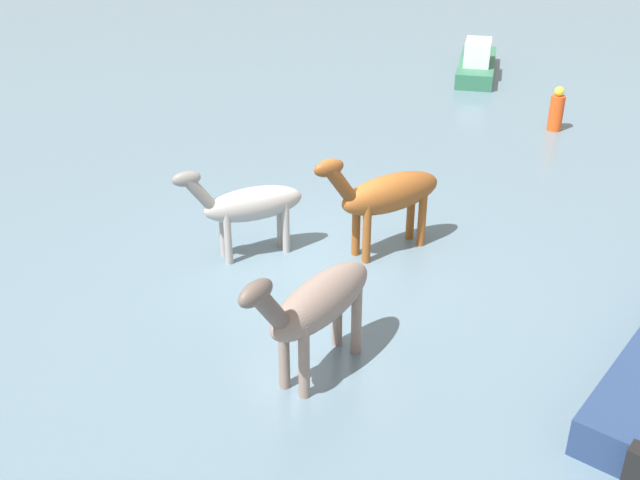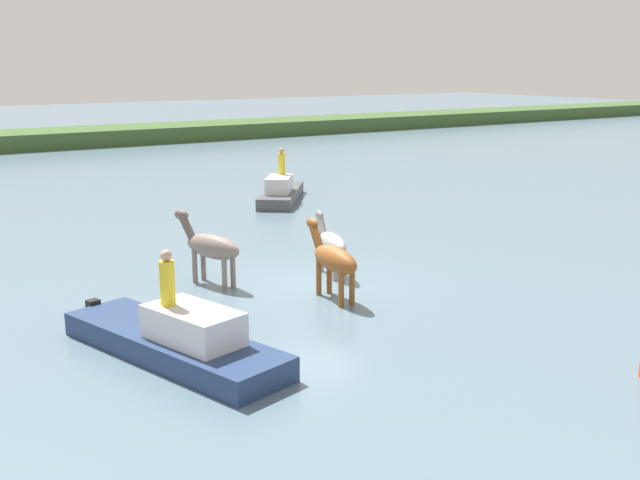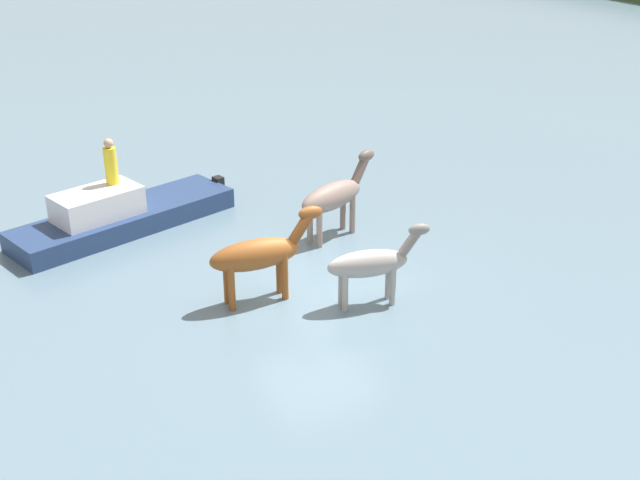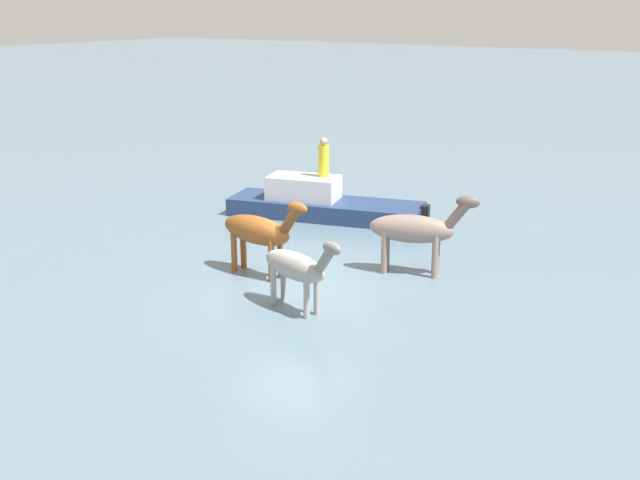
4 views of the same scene
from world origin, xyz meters
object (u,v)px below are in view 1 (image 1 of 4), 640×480
(boat_launch_far, at_px, (477,65))
(horse_chestnut_trailing, at_px, (317,303))
(horse_dun_straggler, at_px, (387,195))
(buoy_channel_marker, at_px, (556,111))
(horse_dark_mare, at_px, (249,205))

(boat_launch_far, bearing_deg, horse_chestnut_trailing, -4.82)
(horse_dun_straggler, bearing_deg, buoy_channel_marker, -158.42)
(boat_launch_far, distance_m, buoy_channel_marker, 5.41)
(horse_dun_straggler, bearing_deg, boat_launch_far, -139.71)
(horse_chestnut_trailing, relative_size, boat_launch_far, 0.70)
(horse_chestnut_trailing, bearing_deg, boat_launch_far, -162.05)
(horse_chestnut_trailing, height_order, boat_launch_far, horse_chestnut_trailing)
(buoy_channel_marker, bearing_deg, horse_dark_mare, 96.91)
(boat_launch_far, bearing_deg, horse_dun_straggler, -4.67)
(horse_chestnut_trailing, relative_size, buoy_channel_marker, 2.26)
(horse_dun_straggler, xyz_separation_m, horse_chestnut_trailing, (-2.15, 3.01, 0.01))
(horse_dun_straggler, relative_size, buoy_channel_marker, 2.26)
(horse_dark_mare, bearing_deg, horse_dun_straggler, 160.32)
(horse_chestnut_trailing, xyz_separation_m, buoy_channel_marker, (4.60, -10.76, -0.60))
(horse_dun_straggler, relative_size, horse_dark_mare, 1.13)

